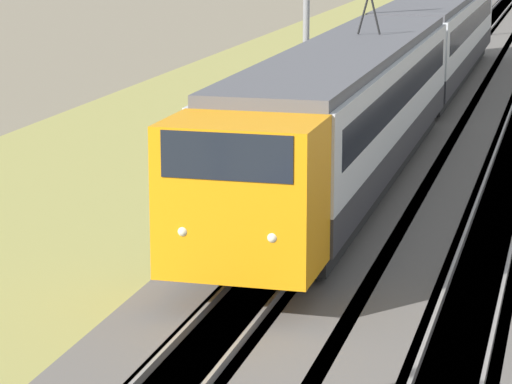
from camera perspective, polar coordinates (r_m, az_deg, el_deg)
The scene contains 5 objects.
ballast_main at distance 54.71m, azimuth 8.72°, elevation 5.23°, with size 240.00×4.40×0.30m.
track_main at distance 54.71m, azimuth 8.72°, elevation 5.24°, with size 240.00×1.57×0.45m.
grass_verge at distance 55.89m, azimuth 1.54°, elevation 5.44°, with size 240.00×11.54×0.12m.
passenger_train at distance 42.10m, azimuth 6.94°, elevation 6.08°, with size 43.15×2.99×5.13m.
catenary_mast_mid at distance 40.61m, azimuth 2.47°, elevation 8.39°, with size 0.22×2.56×8.03m.
Camera 1 is at (-3.92, -5.71, 7.42)m, focal length 85.00 mm.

